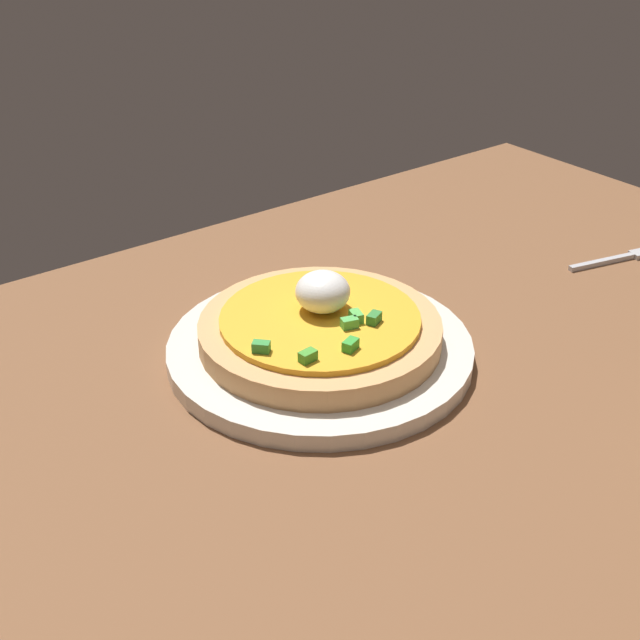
# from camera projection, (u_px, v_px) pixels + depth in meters

# --- Properties ---
(dining_table) EXTENTS (1.18, 0.78, 0.02)m
(dining_table) POSITION_uv_depth(u_px,v_px,m) (351.00, 463.00, 0.58)
(dining_table) COLOR brown
(dining_table) RESTS_ON ground
(plate) EXTENTS (0.25, 0.25, 0.01)m
(plate) POSITION_uv_depth(u_px,v_px,m) (320.00, 349.00, 0.68)
(plate) COLOR silver
(plate) RESTS_ON dining_table
(pizza) EXTENTS (0.19, 0.19, 0.06)m
(pizza) POSITION_uv_depth(u_px,v_px,m) (320.00, 327.00, 0.67)
(pizza) COLOR tan
(pizza) RESTS_ON plate
(fork) EXTENTS (0.10, 0.03, 0.00)m
(fork) POSITION_uv_depth(u_px,v_px,m) (621.00, 258.00, 0.83)
(fork) COLOR #B7B7BC
(fork) RESTS_ON dining_table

